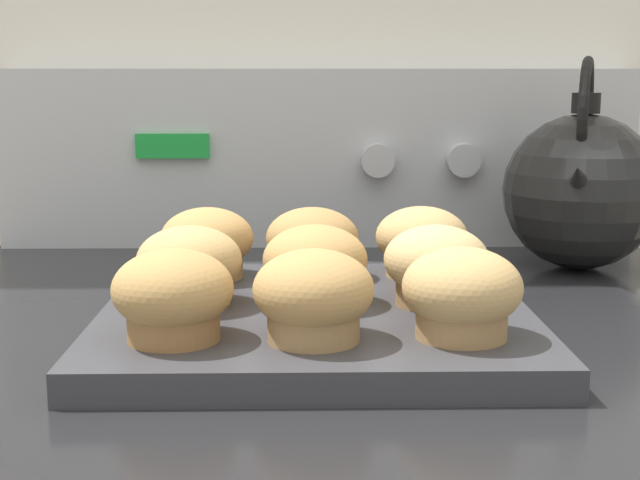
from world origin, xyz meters
name	(u,v)px	position (x,y,z in m)	size (l,w,h in m)	color
wall_back	(317,2)	(0.00, 0.71, 1.20)	(8.00, 0.05, 2.40)	silver
control_panel	(319,158)	(0.00, 0.65, 1.02)	(0.71, 0.07, 0.20)	#B7BABF
muffin_pan	(316,318)	(-0.01, 0.29, 0.93)	(0.32, 0.32, 0.02)	#38383D
muffin_r0_c0	(173,296)	(-0.10, 0.20, 0.98)	(0.08, 0.08, 0.06)	olive
muffin_r0_c1	(313,296)	(-0.01, 0.19, 0.98)	(0.08, 0.08, 0.06)	#A37A4C
muffin_r0_c2	(462,294)	(0.09, 0.20, 0.98)	(0.08, 0.08, 0.06)	#A37A4C
muffin_r1_c0	(189,267)	(-0.10, 0.29, 0.98)	(0.08, 0.08, 0.06)	#A37A4C
muffin_r1_c1	(315,266)	(-0.01, 0.29, 0.98)	(0.08, 0.08, 0.06)	#A37A4C
muffin_r1_c2	(436,266)	(0.08, 0.29, 0.98)	(0.08, 0.08, 0.06)	#A37A4C
muffin_r2_c0	(207,244)	(-0.10, 0.38, 0.98)	(0.08, 0.08, 0.06)	tan
muffin_r2_c1	(312,243)	(-0.01, 0.38, 0.98)	(0.08, 0.08, 0.06)	olive
muffin_r2_c2	(422,242)	(0.08, 0.38, 0.98)	(0.08, 0.08, 0.06)	tan
tea_kettle	(581,189)	(0.26, 0.51, 1.00)	(0.16, 0.18, 0.21)	black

